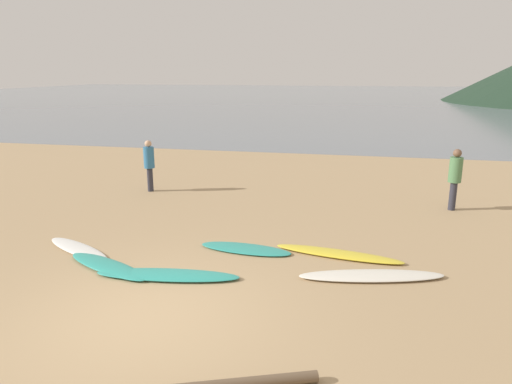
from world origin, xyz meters
TOP-DOWN VIEW (x-y plane):
  - ground_plane at (0.00, 10.00)m, footprint 120.00×120.00m
  - ocean_water at (0.00, 64.82)m, footprint 140.00×100.00m
  - surfboard_0 at (-2.52, 2.21)m, footprint 1.97×1.31m
  - surfboard_1 at (-1.45, 1.52)m, footprint 2.14×1.32m
  - surfboard_2 at (-0.19, 1.39)m, footprint 2.67×0.86m
  - surfboard_3 at (0.88, 2.95)m, footprint 2.00×0.78m
  - surfboard_4 at (2.77, 3.05)m, footprint 2.63×0.87m
  - surfboard_5 at (3.40, 2.13)m, footprint 2.67×1.10m
  - person_0 at (5.59, 6.96)m, footprint 0.33×0.33m
  - person_1 at (-3.14, 7.12)m, footprint 0.32×0.32m

SIDE VIEW (x-z plane):
  - ground_plane at x=0.00m, z-range -0.20..0.00m
  - ocean_water at x=0.00m, z-range 0.00..0.00m
  - surfboard_3 at x=0.88m, z-range 0.00..0.07m
  - surfboard_0 at x=-2.52m, z-range 0.00..0.08m
  - surfboard_4 at x=2.77m, z-range 0.00..0.09m
  - surfboard_2 at x=-0.19m, z-range 0.00..0.09m
  - surfboard_5 at x=3.40m, z-range 0.00..0.10m
  - surfboard_1 at x=-1.45m, z-range 0.00..0.10m
  - person_1 at x=-3.14m, z-range 0.14..1.72m
  - person_0 at x=5.59m, z-range 0.15..1.79m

